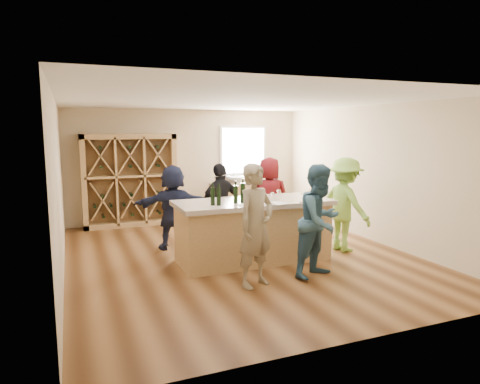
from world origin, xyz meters
name	(u,v)px	position (x,y,z in m)	size (l,w,h in m)	color
floor	(239,258)	(0.00, 0.00, -0.05)	(6.00, 7.00, 0.10)	brown
ceiling	(239,98)	(0.00, 0.00, 2.85)	(6.00, 7.00, 0.10)	white
wall_back	(188,165)	(0.00, 3.55, 1.40)	(6.00, 0.10, 2.80)	#C9B491
wall_front	(365,217)	(0.00, -3.55, 1.40)	(6.00, 0.10, 2.80)	#C9B491
wall_left	(55,189)	(-3.05, 0.00, 1.40)	(0.10, 7.00, 2.80)	#C9B491
wall_right	(376,174)	(3.05, 0.00, 1.40)	(0.10, 7.00, 2.80)	#C9B491
window_frame	(243,150)	(1.50, 3.47, 1.75)	(1.30, 0.06, 1.30)	white
window_pane	(244,151)	(1.50, 3.44, 1.75)	(1.18, 0.01, 1.18)	white
wine_rack	(130,180)	(-1.50, 3.27, 1.10)	(2.20, 0.45, 2.20)	tan
back_counter_base	(243,201)	(1.40, 3.20, 0.43)	(1.60, 0.58, 0.86)	tan
back_counter_top	(243,184)	(1.40, 3.20, 0.89)	(1.70, 0.62, 0.06)	#B4A493
sink	(236,179)	(1.20, 3.20, 1.01)	(0.54, 0.54, 0.19)	silver
faucet	(234,177)	(1.20, 3.38, 1.07)	(0.02, 0.02, 0.30)	silver
tasting_counter_base	(253,233)	(0.12, -0.38, 0.50)	(2.60, 1.00, 1.00)	tan
tasting_counter_top	(253,203)	(0.12, -0.38, 1.04)	(2.72, 1.12, 0.08)	#B4A493
wine_bottle_a	(213,196)	(-0.69, -0.57, 1.23)	(0.07, 0.07, 0.29)	black
wine_bottle_b	(219,197)	(-0.60, -0.62, 1.22)	(0.07, 0.07, 0.28)	black
wine_bottle_d	(236,195)	(-0.28, -0.56, 1.23)	(0.07, 0.07, 0.30)	black
wine_bottle_e	(243,193)	(-0.14, -0.53, 1.25)	(0.08, 0.08, 0.33)	black
wine_glass_a	(246,200)	(-0.21, -0.86, 1.17)	(0.07, 0.07, 0.19)	white
wine_glass_b	(272,198)	(0.26, -0.83, 1.18)	(0.08, 0.08, 0.20)	white
wine_glass_c	(301,197)	(0.80, -0.85, 1.16)	(0.06, 0.06, 0.17)	white
wine_glass_d	(278,195)	(0.54, -0.50, 1.17)	(0.06, 0.06, 0.17)	white
wine_glass_e	(310,194)	(1.11, -0.63, 1.17)	(0.07, 0.07, 0.18)	white
tasting_menu_a	(244,205)	(-0.22, -0.75, 1.08)	(0.21, 0.28, 0.00)	white
tasting_menu_b	(278,203)	(0.38, -0.79, 1.08)	(0.24, 0.32, 0.00)	white
tasting_menu_c	(310,200)	(1.02, -0.76, 1.08)	(0.19, 0.26, 0.00)	white
person_near_left	(256,226)	(-0.34, -1.52, 0.91)	(0.66, 0.49, 1.82)	gray
person_near_right	(320,221)	(0.76, -1.52, 0.89)	(0.86, 0.47, 1.78)	#335972
person_server	(345,204)	(1.99, -0.43, 0.89)	(1.15, 0.54, 1.79)	#8CC64C
person_far_mid	(221,205)	(-0.09, 0.74, 0.83)	(0.97, 0.50, 1.65)	black
person_far_right	(269,199)	(1.00, 0.82, 0.87)	(0.85, 0.55, 1.74)	#590F14
person_far_left	(173,207)	(-1.00, 0.91, 0.82)	(1.52, 0.55, 1.64)	#191E38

